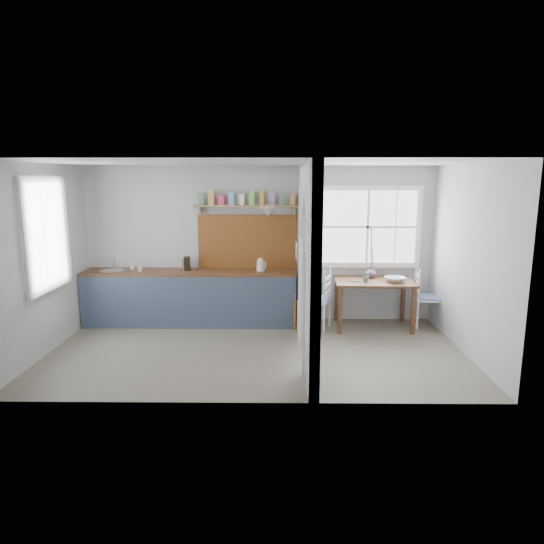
{
  "coord_description": "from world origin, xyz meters",
  "views": [
    {
      "loc": [
        0.3,
        -6.49,
        2.41
      ],
      "look_at": [
        0.22,
        0.59,
        1.02
      ],
      "focal_mm": 32.0,
      "sensor_mm": 36.0,
      "label": 1
    }
  ],
  "objects_px": {
    "chair_left": "(314,298)",
    "kettle": "(261,265)",
    "dining_table": "(373,304)",
    "chair_right": "(429,297)",
    "vase": "(371,272)"
  },
  "relations": [
    {
      "from": "dining_table",
      "to": "vase",
      "type": "xyz_separation_m",
      "value": [
        -0.02,
        0.21,
        0.48
      ]
    },
    {
      "from": "kettle",
      "to": "chair_left",
      "type": "bearing_deg",
      "value": -19.39
    },
    {
      "from": "chair_right",
      "to": "vase",
      "type": "xyz_separation_m",
      "value": [
        -0.95,
        0.14,
        0.38
      ]
    },
    {
      "from": "dining_table",
      "to": "kettle",
      "type": "distance_m",
      "value": 1.94
    },
    {
      "from": "dining_table",
      "to": "chair_left",
      "type": "bearing_deg",
      "value": -172.51
    },
    {
      "from": "dining_table",
      "to": "kettle",
      "type": "xyz_separation_m",
      "value": [
        -1.83,
        0.16,
        0.61
      ]
    },
    {
      "from": "dining_table",
      "to": "chair_left",
      "type": "height_order",
      "value": "chair_left"
    },
    {
      "from": "dining_table",
      "to": "vase",
      "type": "height_order",
      "value": "vase"
    },
    {
      "from": "chair_right",
      "to": "vase",
      "type": "height_order",
      "value": "chair_right"
    },
    {
      "from": "chair_left",
      "to": "kettle",
      "type": "height_order",
      "value": "kettle"
    },
    {
      "from": "dining_table",
      "to": "chair_right",
      "type": "height_order",
      "value": "chair_right"
    },
    {
      "from": "kettle",
      "to": "dining_table",
      "type": "bearing_deg",
      "value": -7.83
    },
    {
      "from": "dining_table",
      "to": "chair_right",
      "type": "distance_m",
      "value": 0.94
    },
    {
      "from": "chair_left",
      "to": "kettle",
      "type": "relative_size",
      "value": 4.87
    },
    {
      "from": "chair_left",
      "to": "vase",
      "type": "bearing_deg",
      "value": 125.83
    }
  ]
}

